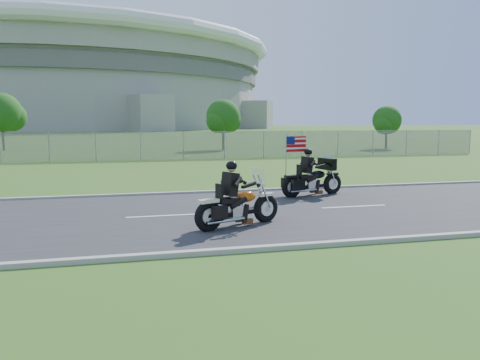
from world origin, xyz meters
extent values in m
plane|color=#375019|center=(0.00, 0.00, 0.00)|extent=(420.00, 420.00, 0.00)
cube|color=#28282B|center=(0.00, 0.00, 0.02)|extent=(120.00, 8.00, 0.04)
cube|color=#9E9B93|center=(0.00, 4.05, 0.05)|extent=(120.00, 0.18, 0.12)
cube|color=#9E9B93|center=(0.00, -4.05, 0.05)|extent=(120.00, 0.18, 0.12)
cube|color=gray|center=(-5.00, 20.00, 1.00)|extent=(60.00, 0.03, 2.00)
cylinder|color=#A3A099|center=(-20.00, 170.00, 10.00)|extent=(130.00, 130.00, 20.00)
cylinder|color=#605E5B|center=(-20.00, 170.00, 17.00)|extent=(132.00, 132.00, 4.00)
cylinder|color=#A3A099|center=(-20.00, 170.00, 23.00)|extent=(134.00, 134.00, 6.00)
torus|color=white|center=(-20.00, 170.00, 27.00)|extent=(140.40, 140.40, 4.40)
cylinder|color=#382316|center=(6.00, 30.00, 1.26)|extent=(0.22, 0.22, 2.52)
sphere|color=#224913|center=(6.00, 30.00, 3.15)|extent=(3.20, 3.20, 3.20)
sphere|color=#224913|center=(6.64, 30.48, 2.79)|extent=(2.40, 2.40, 2.40)
sphere|color=#224913|center=(5.44, 29.60, 2.70)|extent=(2.24, 2.24, 2.24)
cylinder|color=#382316|center=(-14.00, 34.00, 1.40)|extent=(0.22, 0.22, 2.80)
sphere|color=#224913|center=(-14.00, 34.00, 3.50)|extent=(3.60, 3.60, 3.60)
sphere|color=#224913|center=(-13.28, 34.54, 3.10)|extent=(2.70, 2.70, 2.70)
cylinder|color=#382316|center=(22.00, 28.00, 1.12)|extent=(0.22, 0.22, 2.24)
sphere|color=#224913|center=(22.00, 28.00, 2.80)|extent=(2.80, 2.80, 2.80)
sphere|color=#224913|center=(22.56, 28.42, 2.48)|extent=(2.10, 2.10, 2.10)
sphere|color=#224913|center=(21.51, 27.65, 2.40)|extent=(1.96, 1.96, 1.96)
torus|color=black|center=(0.61, -1.43, 0.41)|extent=(0.81, 0.48, 0.80)
torus|color=black|center=(-1.09, -2.12, 0.41)|extent=(0.81, 0.48, 0.80)
ellipsoid|color=#BD520D|center=(-0.02, -1.69, 0.79)|extent=(0.69, 0.55, 0.30)
cube|color=black|center=(-0.54, -1.90, 0.75)|extent=(0.67, 0.52, 0.13)
cube|color=black|center=(-0.49, -1.88, 1.17)|extent=(0.40, 0.50, 0.59)
sphere|color=black|center=(-0.44, -1.86, 1.63)|extent=(0.38, 0.38, 0.29)
cube|color=silver|center=(0.38, -1.53, 1.31)|extent=(0.23, 0.48, 0.43)
torus|color=black|center=(4.48, 2.67, 0.41)|extent=(0.82, 0.38, 0.80)
torus|color=black|center=(2.70, 2.24, 0.41)|extent=(0.82, 0.38, 0.80)
ellipsoid|color=black|center=(3.82, 2.51, 0.80)|extent=(0.67, 0.48, 0.30)
cube|color=black|center=(3.27, 2.38, 0.75)|extent=(0.65, 0.45, 0.13)
cube|color=black|center=(3.33, 2.39, 1.17)|extent=(0.35, 0.48, 0.59)
sphere|color=black|center=(3.38, 2.40, 1.64)|extent=(0.35, 0.35, 0.29)
cube|color=black|center=(4.22, 2.61, 1.17)|extent=(0.43, 0.90, 0.43)
cube|color=#B70C11|center=(2.96, 2.52, 1.93)|extent=(0.84, 0.23, 0.56)
camera|label=1|loc=(-3.06, -13.41, 2.79)|focal=35.00mm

